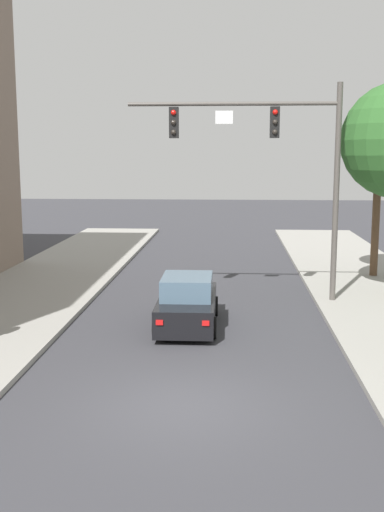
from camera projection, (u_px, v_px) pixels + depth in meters
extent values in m
plane|color=#38383D|center=(182.00, 406.00, 13.12)|extent=(120.00, 120.00, 0.00)
cylinder|color=#514C47|center=(336.00, 194.00, 21.43)|extent=(0.20, 0.20, 7.50)
cylinder|color=#514C47|center=(233.00, 104.00, 21.16)|extent=(7.20, 0.14, 0.14)
cube|color=black|center=(275.00, 122.00, 21.17)|extent=(0.32, 0.28, 1.05)
sphere|color=red|center=(275.00, 112.00, 20.97)|extent=(0.18, 0.18, 0.18)
sphere|color=#2D2823|center=(275.00, 122.00, 21.02)|extent=(0.18, 0.18, 0.18)
sphere|color=#2D2823|center=(275.00, 132.00, 21.07)|extent=(0.18, 0.18, 0.18)
cube|color=black|center=(174.00, 123.00, 21.39)|extent=(0.32, 0.28, 1.05)
sphere|color=red|center=(173.00, 113.00, 21.18)|extent=(0.18, 0.18, 0.18)
sphere|color=#2D2823|center=(174.00, 122.00, 21.24)|extent=(0.18, 0.18, 0.18)
sphere|color=#2D2823|center=(174.00, 132.00, 21.29)|extent=(0.18, 0.18, 0.18)
cube|color=white|center=(224.00, 117.00, 21.23)|extent=(0.60, 0.03, 0.44)
cube|color=black|center=(187.00, 308.00, 19.14)|extent=(1.73, 4.21, 0.80)
cube|color=slate|center=(187.00, 286.00, 18.88)|extent=(1.51, 2.01, 0.64)
cylinder|color=black|center=(166.00, 305.00, 20.51)|extent=(0.22, 0.64, 0.64)
cylinder|color=black|center=(214.00, 306.00, 20.42)|extent=(0.22, 0.64, 0.64)
cylinder|color=black|center=(157.00, 327.00, 17.94)|extent=(0.22, 0.64, 0.64)
cylinder|color=black|center=(213.00, 328.00, 17.85)|extent=(0.22, 0.64, 0.64)
cube|color=red|center=(159.00, 323.00, 17.07)|extent=(0.20, 0.04, 0.14)
cube|color=red|center=(206.00, 323.00, 17.00)|extent=(0.20, 0.04, 0.14)
cylinder|color=brown|center=(375.00, 227.00, 26.13)|extent=(0.32, 0.32, 4.12)
sphere|color=#387033|center=(379.00, 152.00, 25.62)|extent=(2.82, 2.82, 2.82)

